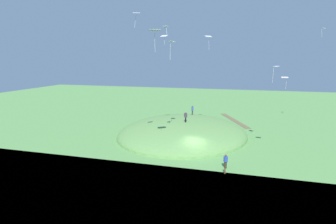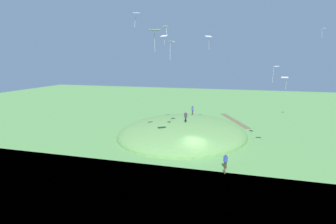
{
  "view_description": "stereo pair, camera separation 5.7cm",
  "coord_description": "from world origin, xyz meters",
  "px_view_note": "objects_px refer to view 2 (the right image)",
  "views": [
    {
      "loc": [
        -34.34,
        -6.05,
        12.16
      ],
      "look_at": [
        2.09,
        4.24,
        4.91
      ],
      "focal_mm": 29.81,
      "sensor_mm": 36.0,
      "label": 1
    },
    {
      "loc": [
        -34.32,
        -6.11,
        12.16
      ],
      "look_at": [
        2.09,
        4.24,
        4.91
      ],
      "focal_mm": 29.81,
      "sensor_mm": 36.0,
      "label": 2
    }
  ],
  "objects_px": {
    "kite_4": "(136,14)",
    "kite_2": "(172,43)",
    "kite_0": "(155,31)",
    "mooring_post": "(225,169)",
    "kite_7": "(324,29)",
    "person_walking_path": "(186,116)",
    "kite_1": "(166,27)",
    "person_with_child": "(226,160)",
    "kite_6": "(276,68)",
    "person_near_shore": "(193,109)",
    "kite_5": "(285,78)",
    "kite_8": "(208,37)",
    "kite_3": "(164,36)"
  },
  "relations": [
    {
      "from": "kite_5",
      "to": "kite_3",
      "type": "bearing_deg",
      "value": 85.86
    },
    {
      "from": "kite_5",
      "to": "mooring_post",
      "type": "relative_size",
      "value": 1.2
    },
    {
      "from": "kite_2",
      "to": "kite_3",
      "type": "xyz_separation_m",
      "value": [
        3.72,
        2.08,
        1.11
      ]
    },
    {
      "from": "kite_8",
      "to": "mooring_post",
      "type": "distance_m",
      "value": 23.45
    },
    {
      "from": "person_with_child",
      "to": "kite_6",
      "type": "distance_m",
      "value": 14.12
    },
    {
      "from": "kite_2",
      "to": "kite_7",
      "type": "xyz_separation_m",
      "value": [
        20.06,
        -20.82,
        2.97
      ]
    },
    {
      "from": "person_walking_path",
      "to": "kite_1",
      "type": "distance_m",
      "value": 16.72
    },
    {
      "from": "kite_5",
      "to": "kite_7",
      "type": "xyz_separation_m",
      "value": [
        17.45,
        -7.56,
        7.1
      ]
    },
    {
      "from": "person_with_child",
      "to": "kite_0",
      "type": "xyz_separation_m",
      "value": [
        -3.43,
        7.13,
        13.86
      ]
    },
    {
      "from": "person_walking_path",
      "to": "kite_4",
      "type": "distance_m",
      "value": 18.59
    },
    {
      "from": "kite_4",
      "to": "person_near_shore",
      "type": "bearing_deg",
      "value": -6.75
    },
    {
      "from": "kite_7",
      "to": "mooring_post",
      "type": "bearing_deg",
      "value": 150.86
    },
    {
      "from": "person_near_shore",
      "to": "kite_5",
      "type": "relative_size",
      "value": 1.15
    },
    {
      "from": "kite_4",
      "to": "kite_2",
      "type": "bearing_deg",
      "value": -27.73
    },
    {
      "from": "kite_1",
      "to": "person_walking_path",
      "type": "bearing_deg",
      "value": 1.13
    },
    {
      "from": "kite_8",
      "to": "kite_6",
      "type": "bearing_deg",
      "value": -127.11
    },
    {
      "from": "kite_4",
      "to": "kite_8",
      "type": "xyz_separation_m",
      "value": [
        17.82,
        -5.16,
        -1.17
      ]
    },
    {
      "from": "person_near_shore",
      "to": "kite_5",
      "type": "distance_m",
      "value": 19.49
    },
    {
      "from": "person_walking_path",
      "to": "kite_0",
      "type": "height_order",
      "value": "kite_0"
    },
    {
      "from": "person_near_shore",
      "to": "kite_2",
      "type": "height_order",
      "value": "kite_2"
    },
    {
      "from": "person_walking_path",
      "to": "kite_5",
      "type": "distance_m",
      "value": 15.56
    },
    {
      "from": "kite_2",
      "to": "mooring_post",
      "type": "bearing_deg",
      "value": -122.09
    },
    {
      "from": "kite_7",
      "to": "mooring_post",
      "type": "relative_size",
      "value": 1.29
    },
    {
      "from": "person_near_shore",
      "to": "person_with_child",
      "type": "bearing_deg",
      "value": 118.5
    },
    {
      "from": "kite_6",
      "to": "kite_5",
      "type": "bearing_deg",
      "value": -163.9
    },
    {
      "from": "kite_4",
      "to": "mooring_post",
      "type": "height_order",
      "value": "kite_4"
    },
    {
      "from": "person_with_child",
      "to": "kite_8",
      "type": "distance_m",
      "value": 21.97
    },
    {
      "from": "kite_6",
      "to": "person_walking_path",
      "type": "bearing_deg",
      "value": 79.06
    },
    {
      "from": "kite_5",
      "to": "mooring_post",
      "type": "height_order",
      "value": "kite_5"
    },
    {
      "from": "kite_2",
      "to": "kite_1",
      "type": "bearing_deg",
      "value": -174.81
    },
    {
      "from": "kite_2",
      "to": "kite_5",
      "type": "relative_size",
      "value": 1.58
    },
    {
      "from": "person_with_child",
      "to": "kite_1",
      "type": "xyz_separation_m",
      "value": [
        -0.93,
        6.73,
        14.49
      ]
    },
    {
      "from": "kite_7",
      "to": "person_walking_path",
      "type": "bearing_deg",
      "value": 120.33
    },
    {
      "from": "kite_1",
      "to": "kite_0",
      "type": "bearing_deg",
      "value": 170.89
    },
    {
      "from": "person_walking_path",
      "to": "kite_2",
      "type": "relative_size",
      "value": 0.73
    },
    {
      "from": "person_walking_path",
      "to": "kite_7",
      "type": "relative_size",
      "value": 1.06
    },
    {
      "from": "person_walking_path",
      "to": "kite_7",
      "type": "bearing_deg",
      "value": -57.48
    },
    {
      "from": "person_walking_path",
      "to": "kite_4",
      "type": "height_order",
      "value": "kite_4"
    },
    {
      "from": "kite_1",
      "to": "kite_6",
      "type": "height_order",
      "value": "kite_1"
    },
    {
      "from": "kite_8",
      "to": "mooring_post",
      "type": "relative_size",
      "value": 1.83
    },
    {
      "from": "kite_6",
      "to": "kite_0",
      "type": "bearing_deg",
      "value": 133.45
    },
    {
      "from": "kite_2",
      "to": "mooring_post",
      "type": "relative_size",
      "value": 1.89
    },
    {
      "from": "kite_0",
      "to": "mooring_post",
      "type": "relative_size",
      "value": 1.8
    },
    {
      "from": "kite_0",
      "to": "kite_1",
      "type": "relative_size",
      "value": 2.09
    },
    {
      "from": "kite_2",
      "to": "kite_8",
      "type": "distance_m",
      "value": 13.33
    },
    {
      "from": "kite_3",
      "to": "kite_1",
      "type": "bearing_deg",
      "value": -162.04
    },
    {
      "from": "mooring_post",
      "to": "kite_7",
      "type": "bearing_deg",
      "value": -29.14
    },
    {
      "from": "person_walking_path",
      "to": "kite_4",
      "type": "xyz_separation_m",
      "value": [
        -12.79,
        2.66,
        13.23
      ]
    },
    {
      "from": "kite_4",
      "to": "kite_3",
      "type": "bearing_deg",
      "value": -3.12
    },
    {
      "from": "kite_0",
      "to": "kite_7",
      "type": "xyz_separation_m",
      "value": [
        26.31,
        -20.88,
        2.14
      ]
    }
  ]
}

